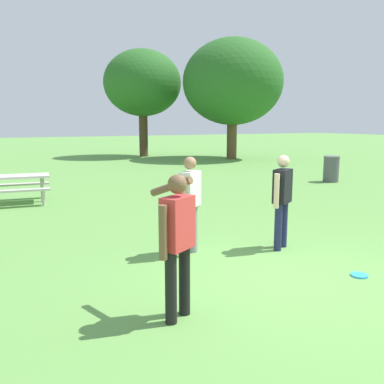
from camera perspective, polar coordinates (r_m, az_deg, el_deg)
The scene contains 9 objects.
ground_plane at distance 6.07m, azimuth 13.80°, elevation -11.65°, with size 120.00×120.00×0.00m, color #609947.
person_thrower at distance 7.15m, azimuth 12.51°, elevation -0.51°, with size 0.55×0.38×1.64m.
person_catcher at distance 4.47m, azimuth -2.18°, elevation -6.16°, with size 0.55×0.83×1.64m.
person_bystander at distance 6.68m, azimuth -0.28°, elevation -0.99°, with size 0.52×0.39×1.64m.
frisbee at distance 6.45m, azimuth 22.40°, elevation -10.73°, with size 0.24×0.24×0.03m, color #2D9EDB.
picnic_table_near at distance 12.02m, azimuth -23.40°, elevation 1.17°, with size 1.86×1.61×0.77m.
trash_can_beside_table at distance 15.95m, azimuth 18.92°, elevation 3.08°, with size 0.59×0.59×0.96m.
tree_broad_center at distance 26.73m, azimuth -6.95°, elevation 14.87°, with size 4.88×4.88×6.71m.
tree_far_right at distance 24.95m, azimuth 5.72°, elevation 15.05°, with size 5.91×5.91×7.04m.
Camera 1 is at (-3.80, -4.20, 2.19)m, focal length 38.07 mm.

